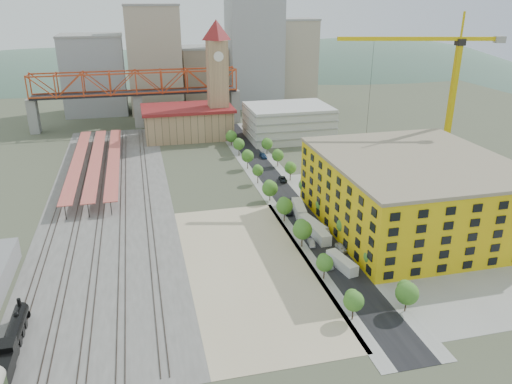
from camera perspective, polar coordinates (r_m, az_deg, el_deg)
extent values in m
plane|color=#474C38|center=(141.95, -1.99, -2.14)|extent=(400.00, 400.00, 0.00)
cube|color=#605E59|center=(156.04, -16.39, -0.77)|extent=(36.00, 165.00, 0.06)
cube|color=tan|center=(113.72, -0.71, -8.57)|extent=(28.00, 67.00, 0.06)
cube|color=black|center=(158.96, 2.56, 0.55)|extent=(12.00, 170.00, 0.06)
cube|color=gray|center=(157.61, 0.64, 0.38)|extent=(3.00, 170.00, 0.04)
cube|color=gray|center=(160.49, 4.45, 0.71)|extent=(3.00, 170.00, 0.04)
cube|color=gray|center=(140.70, 18.05, -3.48)|extent=(50.00, 90.00, 0.06)
cube|color=#382B23|center=(157.65, -21.72, -1.19)|extent=(0.12, 160.00, 0.18)
cube|color=#382B23|center=(157.43, -21.20, -1.15)|extent=(0.12, 160.00, 0.18)
cube|color=#382B23|center=(156.81, -19.56, -1.01)|extent=(0.12, 160.00, 0.18)
cube|color=#382B23|center=(156.65, -19.04, -0.96)|extent=(0.12, 160.00, 0.18)
cube|color=#382B23|center=(156.20, -17.39, -0.82)|extent=(0.12, 160.00, 0.18)
cube|color=#382B23|center=(156.09, -16.86, -0.77)|extent=(0.12, 160.00, 0.18)
cube|color=#382B23|center=(155.82, -15.19, -0.63)|extent=(0.12, 160.00, 0.18)
cube|color=#382B23|center=(155.76, -14.67, -0.58)|extent=(0.12, 160.00, 0.18)
cube|color=#382B23|center=(155.66, -12.63, -0.40)|extent=(0.12, 160.00, 0.18)
cube|color=#382B23|center=(155.67, -12.10, -0.36)|extent=(0.12, 160.00, 0.18)
cube|color=#C15E4A|center=(181.59, -19.72, 3.32)|extent=(4.00, 80.00, 0.25)
cylinder|color=black|center=(182.19, -19.65, 2.73)|extent=(0.24, 0.24, 4.00)
cube|color=#C15E4A|center=(180.98, -17.84, 3.50)|extent=(4.00, 80.00, 0.25)
cylinder|color=black|center=(181.58, -17.77, 2.90)|extent=(0.24, 0.24, 4.00)
cube|color=#C15E4A|center=(180.58, -15.95, 3.67)|extent=(4.00, 80.00, 0.25)
cylinder|color=black|center=(181.18, -15.89, 3.07)|extent=(0.24, 0.24, 4.00)
cube|color=tan|center=(216.47, -7.79, 7.79)|extent=(36.00, 22.00, 12.00)
cube|color=maroon|center=(215.02, -7.88, 9.47)|extent=(38.00, 24.00, 1.20)
cube|color=tan|center=(213.28, -4.38, 11.57)|extent=(8.00, 8.00, 40.00)
pyramid|color=maroon|center=(210.19, -4.61, 19.10)|extent=(12.00, 12.00, 8.00)
cylinder|color=white|center=(207.26, -4.30, 15.19)|extent=(4.00, 0.30, 4.00)
cube|color=silver|center=(212.74, 3.70, 7.98)|extent=(34.00, 26.00, 14.00)
cube|color=gray|center=(241.64, -24.08, 7.93)|extent=(4.00, 6.00, 15.00)
cube|color=gray|center=(241.91, -2.45, 9.80)|extent=(4.00, 6.00, 15.00)
cube|color=gray|center=(237.55, -13.28, 9.03)|extent=(4.00, 6.00, 15.00)
cube|color=black|center=(236.00, -13.45, 10.92)|extent=(90.00, 9.00, 1.00)
cube|color=yellow|center=(135.77, 17.40, -0.20)|extent=(44.00, 50.00, 18.00)
cube|color=gray|center=(132.71, 17.85, 3.57)|extent=(44.60, 50.60, 0.80)
cube|color=#9EA0A3|center=(270.68, -17.99, 12.55)|extent=(30.00, 25.00, 38.00)
cube|color=#B2A58C|center=(264.34, -11.55, 14.49)|extent=(26.00, 22.00, 52.00)
cube|color=gray|center=(283.00, -5.94, 13.00)|extent=(24.00, 24.00, 30.00)
cube|color=#9EA0A3|center=(276.11, -0.20, 16.03)|extent=(28.00, 22.00, 60.00)
cube|color=#B2A58C|center=(288.22, 4.37, 14.61)|extent=(22.00, 20.00, 44.00)
cube|color=brown|center=(291.63, -9.00, 12.71)|extent=(20.00, 20.00, 26.00)
ellipsoid|color=#4C6B59|center=(410.65, -20.52, 2.53)|extent=(396.00, 216.00, 180.00)
ellipsoid|color=#4C6B59|center=(420.24, -3.71, 0.85)|extent=(484.00, 264.00, 220.00)
ellipsoid|color=#4C6B59|center=(447.98, 11.56, 4.76)|extent=(418.00, 228.00, 190.00)
cylinder|color=black|center=(100.83, -25.81, -13.78)|extent=(2.56, 12.27, 2.56)
cube|color=black|center=(95.46, -26.58, -15.94)|extent=(2.86, 3.07, 3.27)
cylinder|color=black|center=(104.03, -25.45, -11.34)|extent=(0.72, 0.72, 1.64)
sphere|color=black|center=(101.78, -25.72, -12.51)|extent=(1.02, 1.02, 1.02)
cone|color=black|center=(107.30, -24.98, -12.34)|extent=(2.66, 1.64, 2.66)
cube|color=black|center=(92.28, -27.10, -17.95)|extent=(2.86, 6.14, 2.86)
cube|color=gold|center=(168.60, 21.22, 7.99)|extent=(1.53, 1.53, 43.11)
cube|color=black|center=(165.28, 22.31, 15.56)|extent=(2.39, 2.39, 1.92)
cube|color=gold|center=(159.53, 16.03, 16.48)|extent=(35.61, 9.84, 1.15)
cube|color=gold|center=(167.37, 24.25, 15.68)|extent=(11.44, 3.87, 1.15)
cube|color=gray|center=(169.72, 26.08, 15.39)|extent=(3.36, 3.01, 1.92)
cube|color=gold|center=(164.96, 22.55, 17.20)|extent=(0.48, 0.48, 7.66)
cube|color=silver|center=(114.44, 9.78, -7.98)|extent=(4.28, 9.72, 2.58)
cube|color=silver|center=(126.80, 7.12, -4.65)|extent=(3.35, 10.54, 2.85)
cube|color=silver|center=(130.43, 6.47, -3.84)|extent=(4.71, 10.62, 2.82)
cube|color=silver|center=(139.95, 4.94, -1.93)|extent=(4.34, 10.71, 2.85)
imported|color=silver|center=(114.67, 8.12, -8.11)|extent=(2.09, 4.62, 1.54)
imported|color=#96959A|center=(123.27, 6.35, -5.82)|extent=(2.07, 4.21, 1.33)
imported|color=black|center=(139.93, 3.68, -2.25)|extent=(2.61, 4.87, 1.30)
imported|color=navy|center=(158.96, 1.42, 0.81)|extent=(1.90, 4.60, 1.33)
imported|color=silver|center=(121.85, 9.69, -6.32)|extent=(1.85, 4.40, 1.48)
imported|color=#A9A8AE|center=(130.14, 7.98, -4.35)|extent=(1.83, 4.16, 1.33)
imported|color=black|center=(163.94, 3.10, 1.45)|extent=(2.63, 5.01, 1.35)
imported|color=navy|center=(187.71, 0.83, 4.16)|extent=(2.19, 5.22, 1.51)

